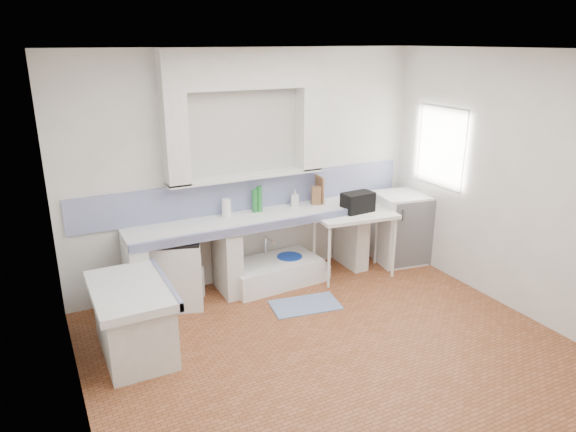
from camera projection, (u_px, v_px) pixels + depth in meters
name	position (u px, v px, depth m)	size (l,w,h in m)	color
floor	(335.00, 353.00, 5.07)	(4.50, 4.50, 0.00)	brown
ceiling	(345.00, 50.00, 4.18)	(4.50, 4.50, 0.00)	white
wall_back	(250.00, 169.00, 6.31)	(4.50, 4.50, 0.00)	white
wall_front	(532.00, 317.00, 2.94)	(4.50, 4.50, 0.00)	white
wall_left	(66.00, 263.00, 3.66)	(4.50, 4.50, 0.00)	white
wall_right	(518.00, 185.00, 5.60)	(4.50, 4.50, 0.00)	white
alcove_mass	(244.00, 68.00, 5.79)	(1.90, 0.25, 0.45)	white
window_frame	(452.00, 146.00, 6.62)	(0.35, 0.86, 1.06)	#392012
lace_valance	(446.00, 117.00, 6.44)	(0.01, 0.84, 0.24)	white
counter_slab	(253.00, 220.00, 6.19)	(3.00, 0.60, 0.08)	white
counter_lip	(263.00, 227.00, 5.95)	(3.00, 0.04, 0.10)	navy
counter_pier_left	(137.00, 278.00, 5.73)	(0.20, 0.55, 0.82)	white
counter_pier_mid	(227.00, 260.00, 6.18)	(0.20, 0.55, 0.82)	white
counter_pier_right	(351.00, 236.00, 6.94)	(0.20, 0.55, 0.82)	white
peninsula_top	(131.00, 290.00, 4.89)	(0.70, 1.10, 0.08)	white
peninsula_base	(134.00, 323.00, 5.00)	(0.60, 1.00, 0.62)	white
peninsula_lip	(166.00, 283.00, 5.03)	(0.04, 1.10, 0.10)	navy
backsplash	(251.00, 193.00, 6.40)	(4.27, 0.03, 0.40)	navy
stove	(178.00, 273.00, 5.91)	(0.54, 0.52, 0.77)	white
sink	(273.00, 273.00, 6.50)	(1.12, 0.60, 0.27)	white
side_table	(354.00, 244.00, 6.64)	(1.00, 0.55, 0.04)	white
fridge	(399.00, 228.00, 7.07)	(0.61, 0.61, 0.94)	white
bucket_red	(264.00, 278.00, 6.32)	(0.32, 0.32, 0.30)	#D33746
bucket_orange	(280.00, 275.00, 6.44)	(0.30, 0.30, 0.28)	orange
bucket_blue	(289.00, 267.00, 6.62)	(0.32, 0.32, 0.30)	#0E39B6
basin_white	(316.00, 271.00, 6.69)	(0.38, 0.38, 0.15)	white
water_bottle_a	(254.00, 270.00, 6.57)	(0.07, 0.07, 0.27)	silver
water_bottle_b	(265.00, 267.00, 6.63)	(0.08, 0.08, 0.30)	silver
black_bag	(358.00, 202.00, 6.54)	(0.39, 0.23, 0.25)	black
green_bottle_a	(255.00, 201.00, 6.29)	(0.06, 0.06, 0.29)	#20762E
green_bottle_b	(259.00, 199.00, 6.32)	(0.07, 0.07, 0.31)	#20762E
knife_block	(316.00, 195.00, 6.60)	(0.11, 0.09, 0.23)	olive
cutting_board	(319.00, 189.00, 6.67)	(0.02, 0.25, 0.34)	olive
paper_towel	(226.00, 208.00, 6.15)	(0.11, 0.11, 0.21)	white
soap_bottle	(295.00, 198.00, 6.54)	(0.10, 0.10, 0.21)	white
rug	(305.00, 305.00, 5.98)	(0.77, 0.44, 0.01)	#2C4E99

